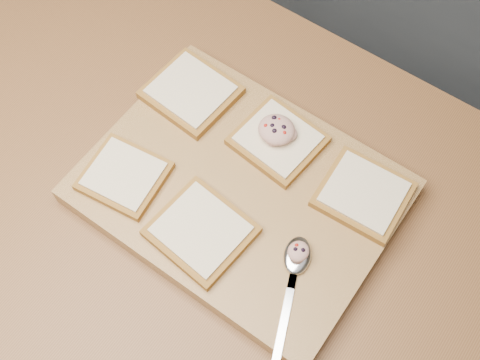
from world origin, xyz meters
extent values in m
cube|color=slate|center=(0.00, 0.00, 0.42)|extent=(1.90, 0.75, 0.84)
cube|color=brown|center=(0.00, 0.00, 0.87)|extent=(2.00, 0.80, 0.06)
cube|color=#A87F48|center=(-0.16, 0.04, 0.92)|extent=(0.45, 0.34, 0.04)
cube|color=#9C6628|center=(-0.32, 0.13, 0.94)|extent=(0.14, 0.13, 0.01)
cube|color=beige|center=(-0.32, 0.13, 0.95)|extent=(0.12, 0.11, 0.00)
cube|color=#9C6628|center=(-0.16, 0.13, 0.94)|extent=(0.13, 0.12, 0.01)
cube|color=beige|center=(-0.16, 0.13, 0.95)|extent=(0.12, 0.11, 0.00)
cube|color=#9C6628|center=(-0.01, 0.13, 0.94)|extent=(0.13, 0.12, 0.01)
cube|color=beige|center=(-0.01, 0.13, 0.95)|extent=(0.11, 0.10, 0.00)
cube|color=#9C6628|center=(-0.31, -0.05, 0.94)|extent=(0.13, 0.12, 0.01)
cube|color=beige|center=(-0.31, -0.05, 0.95)|extent=(0.11, 0.10, 0.00)
cube|color=#9C6628|center=(-0.17, -0.06, 0.94)|extent=(0.14, 0.13, 0.01)
cube|color=beige|center=(-0.17, -0.06, 0.95)|extent=(0.12, 0.11, 0.00)
ellipsoid|color=tan|center=(-0.17, 0.14, 0.97)|extent=(0.06, 0.05, 0.03)
sphere|color=black|center=(-0.16, 0.14, 0.98)|extent=(0.01, 0.01, 0.01)
sphere|color=black|center=(-0.18, 0.14, 0.98)|extent=(0.01, 0.01, 0.01)
sphere|color=black|center=(-0.16, 0.13, 0.98)|extent=(0.01, 0.01, 0.01)
sphere|color=black|center=(-0.17, 0.13, 0.98)|extent=(0.01, 0.01, 0.01)
sphere|color=#A5140C|center=(-0.15, 0.13, 0.97)|extent=(0.01, 0.01, 0.01)
sphere|color=#A5140C|center=(-0.17, 0.15, 0.97)|extent=(0.01, 0.01, 0.01)
sphere|color=#A5140C|center=(-0.18, 0.13, 0.97)|extent=(0.01, 0.01, 0.01)
ellipsoid|color=silver|center=(-0.03, -0.01, 0.94)|extent=(0.06, 0.07, 0.01)
cube|color=silver|center=(-0.02, -0.03, 0.94)|extent=(0.02, 0.04, 0.00)
cube|color=silver|center=(0.00, -0.09, 0.94)|extent=(0.06, 0.14, 0.00)
ellipsoid|color=tan|center=(-0.03, -0.01, 0.96)|extent=(0.03, 0.03, 0.02)
sphere|color=black|center=(-0.03, 0.00, 0.96)|extent=(0.01, 0.01, 0.01)
sphere|color=black|center=(-0.04, -0.01, 0.96)|extent=(0.01, 0.01, 0.01)
sphere|color=#A5140C|center=(-0.04, 0.00, 0.96)|extent=(0.01, 0.01, 0.01)
camera|label=1|loc=(0.07, -0.29, 1.74)|focal=45.00mm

